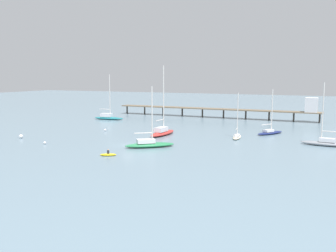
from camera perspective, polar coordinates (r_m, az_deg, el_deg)
The scene contains 12 objects.
ground_plane at distance 73.89m, azimuth -5.96°, elevation -2.88°, with size 400.00×400.00×0.00m, color slate.
pier at distance 118.19m, azimuth 11.63°, elevation 2.70°, with size 65.20×4.14×7.12m.
sailboat_navy at distance 90.09m, azimuth 15.04°, elevation -0.82°, with size 5.79×8.00×10.25m.
sailboat_green at distance 71.44m, azimuth -2.86°, elevation -2.65°, with size 8.96×8.04×11.40m.
sailboat_red at distance 85.35m, azimuth -0.86°, elevation -0.82°, with size 3.06×9.91×15.56m.
sailboat_teal at distance 116.78m, azimuth -8.96°, elevation 1.37°, with size 9.69×3.41×13.62m.
sailboat_cream at distance 82.86m, azimuth 10.31°, elevation -1.39°, with size 2.48×6.58×9.73m.
sailboat_gray at distance 78.71m, azimuth 22.38°, elevation -2.23°, with size 8.50×2.92×12.10m.
dinghy_yellow at distance 64.87m, azimuth -8.97°, elevation -4.24°, with size 3.00×2.32×1.14m.
mooring_buoy_far at distance 78.31m, azimuth -18.02°, elevation -2.42°, with size 0.55×0.55×0.55m, color silver.
mooring_buoy_near at distance 92.74m, azimuth -9.43°, elevation -0.61°, with size 0.58×0.58×0.58m, color silver.
mooring_buoy_outer at distance 87.26m, azimuth -21.20°, elevation -1.46°, with size 0.84×0.84×0.84m, color silver.
Camera 1 is at (37.18, -62.41, 13.53)m, focal length 40.60 mm.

